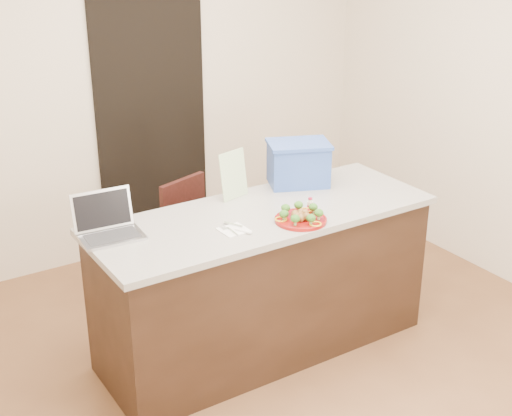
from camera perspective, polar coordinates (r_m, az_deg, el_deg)
ground at (r=4.42m, az=2.34°, el=-12.45°), size 4.00×4.00×0.00m
room_shell at (r=3.73m, az=2.74°, el=8.33°), size 4.00×4.00×4.00m
doorway at (r=5.61m, az=-8.30°, el=6.52°), size 0.90×0.02×2.00m
island at (r=4.35m, az=0.56°, el=-5.87°), size 2.06×0.76×0.92m
plate at (r=4.03m, az=3.60°, el=-0.92°), size 0.30×0.30×0.02m
meatballs at (r=4.02m, az=3.54°, el=-0.55°), size 0.12×0.12×0.04m
broccoli at (r=4.01m, az=3.61°, el=-0.31°), size 0.25×0.25×0.04m
pepper_rings at (r=4.03m, az=3.60°, el=-0.78°), size 0.27×0.26×0.01m
napkin at (r=3.91m, az=-1.80°, el=-1.78°), size 0.15×0.15×0.01m
fork at (r=3.91m, az=-2.11°, el=-1.72°), size 0.03×0.15×0.00m
knife at (r=3.91m, az=-1.27°, el=-1.69°), size 0.07×0.21×0.01m
yogurt_bottle at (r=4.18m, az=4.35°, el=0.25°), size 0.04×0.04×0.08m
laptop at (r=3.93m, az=-11.83°, el=-1.24°), size 0.35×0.28×0.23m
leaflet at (r=4.31m, az=-1.81°, el=2.68°), size 0.21×0.09×0.29m
blue_box at (r=4.54m, az=3.41°, el=3.60°), size 0.46×0.40×0.28m
chair at (r=4.85m, az=-5.24°, el=-2.26°), size 0.49×0.50×0.89m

